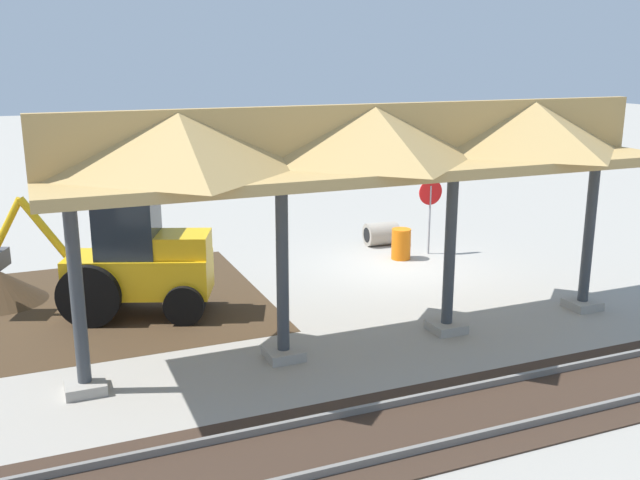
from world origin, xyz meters
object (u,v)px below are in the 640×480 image
(backhoe, at_px, (132,262))
(concrete_pipe, at_px, (381,234))
(stop_sign, at_px, (430,201))
(traffic_barrel, at_px, (401,244))

(backhoe, distance_m, concrete_pipe, 8.80)
(stop_sign, distance_m, backhoe, 9.12)
(stop_sign, bearing_deg, backhoe, 12.12)
(stop_sign, bearing_deg, concrete_pipe, -60.15)
(concrete_pipe, bearing_deg, stop_sign, 119.85)
(stop_sign, distance_m, traffic_barrel, 1.57)
(stop_sign, xyz_separation_m, concrete_pipe, (0.84, -1.46, -1.27))
(concrete_pipe, distance_m, traffic_barrel, 1.65)
(stop_sign, height_order, backhoe, backhoe)
(backhoe, relative_size, traffic_barrel, 5.84)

